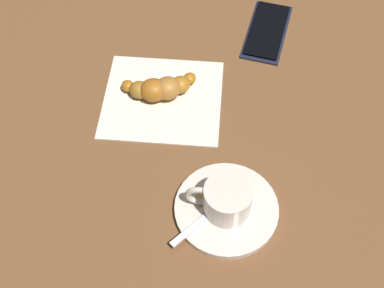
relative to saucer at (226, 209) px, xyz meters
The scene contains 8 objects.
ground_plane 0.11m from the saucer, 160.91° to the right, with size 1.80×1.80×0.00m, color brown.
saucer is the anchor object (origin of this frame).
espresso_cup 0.03m from the saucer, 109.68° to the right, with size 0.07×0.09×0.05m.
teaspoon 0.01m from the saucer, 169.38° to the right, with size 0.08×0.13×0.01m.
sugar_packet 0.03m from the saucer, 157.75° to the right, with size 0.06×0.02×0.01m, color tan.
napkin 0.22m from the saucer, 165.96° to the right, with size 0.18×0.19×0.00m, color silver.
croissant 0.23m from the saucer, 166.02° to the right, with size 0.06×0.13×0.03m.
cell_phone 0.37m from the saucer, 154.97° to the left, with size 0.17×0.13×0.01m.
Camera 1 is at (0.41, -0.07, 0.64)m, focal length 47.55 mm.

